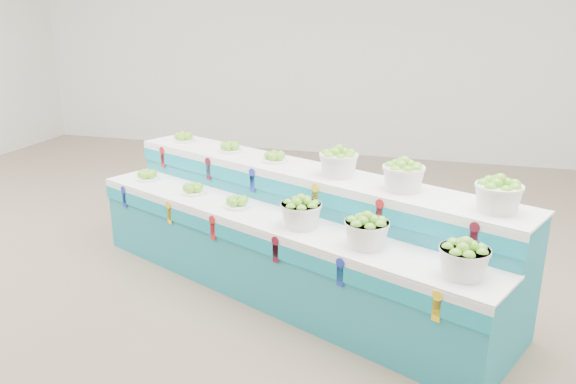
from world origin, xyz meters
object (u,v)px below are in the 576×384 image
object	(u,v)px
basket_upper_right	(498,195)
basket_lower_left	(301,212)
plate_upper_mid	(230,147)
display_stand	(288,232)

from	to	relation	value
basket_upper_right	basket_lower_left	bearing A→B (deg)	176.38
plate_upper_mid	basket_upper_right	xyz separation A→B (m)	(2.36, -1.05, 0.07)
basket_lower_left	basket_upper_right	xyz separation A→B (m)	(1.40, -0.09, 0.30)
display_stand	basket_upper_right	xyz separation A→B (m)	(1.61, -0.45, 0.63)
basket_lower_left	basket_upper_right	world-z (taller)	basket_upper_right
plate_upper_mid	basket_upper_right	world-z (taller)	basket_upper_right
plate_upper_mid	basket_upper_right	bearing A→B (deg)	-23.92
display_stand	basket_upper_right	world-z (taller)	basket_upper_right
basket_upper_right	plate_upper_mid	bearing A→B (deg)	156.08
display_stand	basket_upper_right	size ratio (longest dim) A/B	12.34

